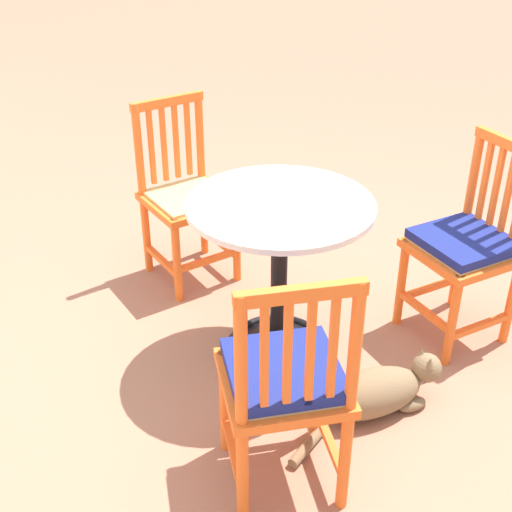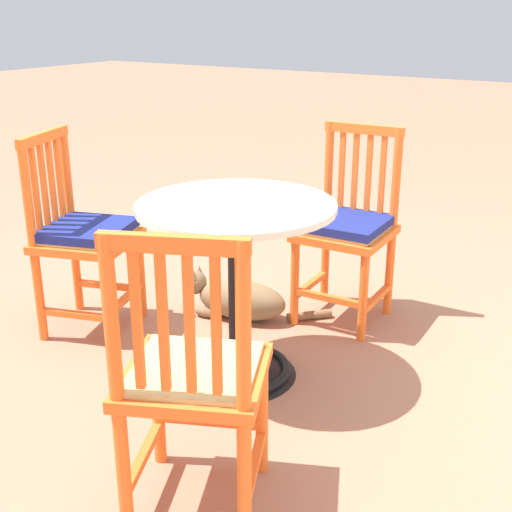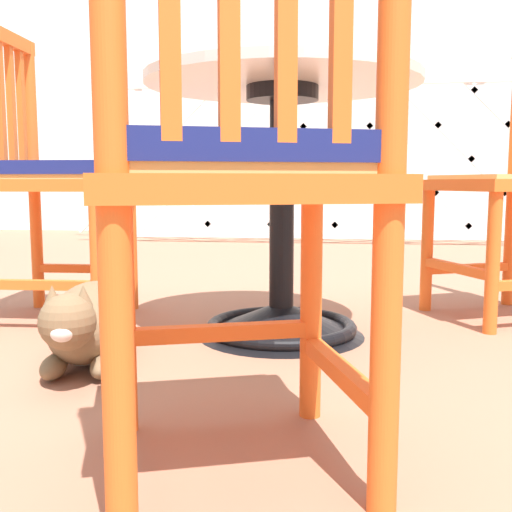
{
  "view_description": "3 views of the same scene",
  "coord_description": "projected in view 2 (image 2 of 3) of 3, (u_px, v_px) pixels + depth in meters",
  "views": [
    {
      "loc": [
        -2.25,
        0.64,
        1.93
      ],
      "look_at": [
        0.06,
        0.24,
        0.55
      ],
      "focal_mm": 48.38,
      "sensor_mm": 36.0,
      "label": 1
    },
    {
      "loc": [
        2.19,
        1.5,
        1.43
      ],
      "look_at": [
        -0.01,
        0.12,
        0.47
      ],
      "focal_mm": 47.75,
      "sensor_mm": 36.0,
      "label": 2
    },
    {
      "loc": [
        0.28,
        -1.56,
        0.44
      ],
      "look_at": [
        0.07,
        0.13,
        0.23
      ],
      "focal_mm": 41.98,
      "sensor_mm": 36.0,
      "label": 3
    }
  ],
  "objects": [
    {
      "name": "tabby_cat",
      "position": [
        235.0,
        299.0,
        3.28
      ],
      "size": [
        0.39,
        0.69,
        0.23
      ],
      "color": "brown",
      "rests_on": "ground_plane"
    },
    {
      "name": "ground_plane",
      "position": [
        232.0,
        351.0,
        2.98
      ],
      "size": [
        24.0,
        24.0,
        0.0
      ],
      "primitive_type": "plane",
      "color": "#A36B51"
    },
    {
      "name": "orange_chair_at_corner",
      "position": [
        83.0,
        237.0,
        3.06
      ],
      "size": [
        0.5,
        0.5,
        0.91
      ],
      "color": "orange",
      "rests_on": "ground_plane"
    },
    {
      "name": "orange_chair_tucked_in",
      "position": [
        193.0,
        380.0,
        1.91
      ],
      "size": [
        0.53,
        0.53,
        0.91
      ],
      "color": "orange",
      "rests_on": "ground_plane"
    },
    {
      "name": "orange_chair_facing_out",
      "position": [
        347.0,
        229.0,
        3.16
      ],
      "size": [
        0.41,
        0.41,
        0.91
      ],
      "color": "orange",
      "rests_on": "ground_plane"
    },
    {
      "name": "cafe_table",
      "position": [
        237.0,
        311.0,
        2.7
      ],
      "size": [
        0.76,
        0.76,
        0.73
      ],
      "color": "black",
      "rests_on": "ground_plane"
    }
  ]
}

